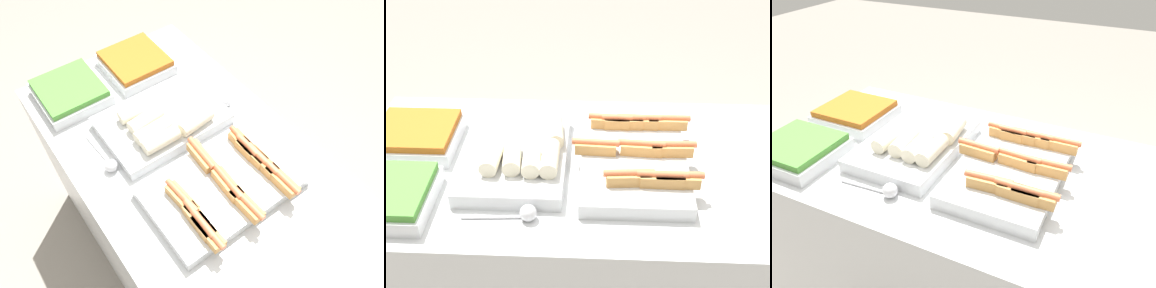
% 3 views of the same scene
% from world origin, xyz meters
% --- Properties ---
extents(counter, '(1.60, 0.84, 0.90)m').
position_xyz_m(counter, '(0.00, 0.00, 0.45)').
color(counter, silver).
rests_on(counter, ground_plane).
extents(tray_hotdogs, '(0.40, 0.54, 0.10)m').
position_xyz_m(tray_hotdogs, '(0.14, 0.00, 0.94)').
color(tray_hotdogs, silver).
rests_on(tray_hotdogs, counter).
extents(tray_wraps, '(0.33, 0.48, 0.11)m').
position_xyz_m(tray_wraps, '(-0.24, -0.01, 0.94)').
color(tray_wraps, silver).
rests_on(tray_wraps, counter).
extents(tray_side_front, '(0.28, 0.27, 0.07)m').
position_xyz_m(tray_side_front, '(-0.61, -0.23, 0.94)').
color(tray_side_front, silver).
rests_on(tray_side_front, counter).
extents(tray_side_back, '(0.28, 0.27, 0.07)m').
position_xyz_m(tray_side_back, '(-0.61, 0.09, 0.94)').
color(tray_side_back, silver).
rests_on(tray_side_back, counter).
extents(serving_spoon_near, '(0.22, 0.05, 0.05)m').
position_xyz_m(serving_spoon_near, '(-0.19, -0.27, 0.93)').
color(serving_spoon_near, silver).
rests_on(serving_spoon_near, counter).
extents(serving_spoon_far, '(0.20, 0.05, 0.05)m').
position_xyz_m(serving_spoon_far, '(-0.20, 0.27, 0.93)').
color(serving_spoon_far, silver).
rests_on(serving_spoon_far, counter).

